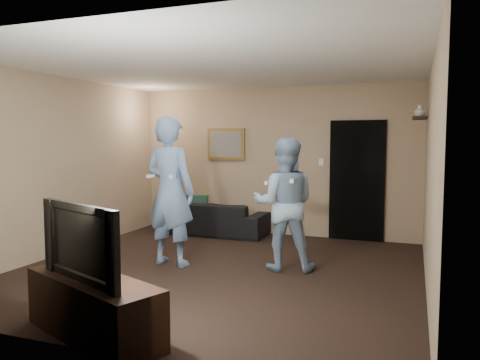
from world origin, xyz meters
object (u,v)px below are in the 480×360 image
at_px(tv_console, 94,308).
at_px(television, 92,241).
at_px(wii_player_right, 284,204).
at_px(sofa, 212,218).
at_px(wii_player_left, 170,191).

height_order(tv_console, television, television).
height_order(tv_console, wii_player_right, wii_player_right).
xyz_separation_m(sofa, wii_player_left, (0.30, -2.06, 0.71)).
distance_m(sofa, wii_player_right, 2.56).
xyz_separation_m(sofa, television, (0.83, -4.36, 0.55)).
bearing_deg(wii_player_right, sofa, 135.78).
height_order(sofa, wii_player_left, wii_player_left).
bearing_deg(sofa, wii_player_right, 135.73).
height_order(sofa, wii_player_right, wii_player_right).
bearing_deg(tv_console, television, 21.98).
xyz_separation_m(television, wii_player_right, (0.97, 2.62, 0.02)).
bearing_deg(television, sofa, 122.72).
relative_size(sofa, wii_player_right, 1.15).
bearing_deg(sofa, tv_console, 100.68).
xyz_separation_m(sofa, wii_player_right, (1.79, -1.74, 0.57)).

